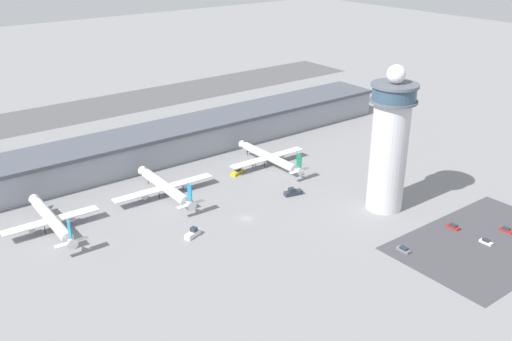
% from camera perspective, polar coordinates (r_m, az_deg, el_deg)
% --- Properties ---
extents(ground_plane, '(1000.00, 1000.00, 0.00)m').
position_cam_1_polar(ground_plane, '(204.92, -0.91, -4.81)').
color(ground_plane, gray).
extents(terminal_building, '(255.88, 25.00, 13.93)m').
position_cam_1_polar(terminal_building, '(256.97, -10.23, 2.50)').
color(terminal_building, '#9399A3').
rests_on(terminal_building, ground).
extents(runway_strip, '(383.82, 44.00, 0.01)m').
position_cam_1_polar(runway_strip, '(339.66, -17.40, 5.65)').
color(runway_strip, '#515154').
rests_on(runway_strip, ground).
extents(control_tower, '(16.51, 16.51, 53.66)m').
position_cam_1_polar(control_tower, '(207.99, 13.20, 2.67)').
color(control_tower, silver).
rests_on(control_tower, ground).
extents(parking_lot_surface, '(64.00, 40.00, 0.01)m').
position_cam_1_polar(parking_lot_surface, '(204.63, 22.04, -6.72)').
color(parking_lot_surface, '#424247').
rests_on(parking_lot_surface, ground).
extents(airplane_gate_alpha, '(32.87, 40.58, 12.53)m').
position_cam_1_polar(airplane_gate_alpha, '(206.64, -19.75, -4.68)').
color(airplane_gate_alpha, white).
rests_on(airplane_gate_alpha, ground).
extents(airplane_gate_bravo, '(41.67, 40.51, 12.44)m').
position_cam_1_polar(airplane_gate_bravo, '(222.03, -9.06, -1.65)').
color(airplane_gate_bravo, white).
rests_on(airplane_gate_bravo, ground).
extents(airplane_gate_charlie, '(37.55, 41.22, 11.65)m').
position_cam_1_polar(airplane_gate_charlie, '(247.60, 1.31, 1.34)').
color(airplane_gate_charlie, white).
rests_on(airplane_gate_charlie, ground).
extents(service_truck_catering, '(6.69, 4.35, 3.03)m').
position_cam_1_polar(service_truck_catering, '(194.39, -6.32, -6.27)').
color(service_truck_catering, black).
rests_on(service_truck_catering, ground).
extents(service_truck_fuel, '(7.30, 4.95, 2.42)m').
position_cam_1_polar(service_truck_fuel, '(240.96, -1.91, -0.15)').
color(service_truck_fuel, black).
rests_on(service_truck_fuel, ground).
extents(service_truck_baggage, '(7.61, 4.07, 3.04)m').
position_cam_1_polar(service_truck_baggage, '(222.27, 3.71, -2.21)').
color(service_truck_baggage, black).
rests_on(service_truck_baggage, ground).
extents(car_blue_compact, '(1.94, 4.81, 1.51)m').
position_cam_1_polar(car_blue_compact, '(209.89, 19.11, -5.31)').
color(car_blue_compact, black).
rests_on(car_blue_compact, ground).
extents(car_grey_coupe, '(1.89, 4.72, 1.53)m').
position_cam_1_polar(car_grey_coupe, '(191.01, 14.54, -7.67)').
color(car_grey_coupe, black).
rests_on(car_grey_coupe, ground).
extents(car_black_suv, '(1.94, 4.65, 1.41)m').
position_cam_1_polar(car_black_suv, '(214.35, 23.76, -5.46)').
color(car_black_suv, black).
rests_on(car_black_suv, ground).
extents(car_silver_sedan, '(1.80, 4.34, 1.49)m').
position_cam_1_polar(car_silver_sedan, '(204.00, 22.02, -6.63)').
color(car_silver_sedan, black).
rests_on(car_silver_sedan, ground).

